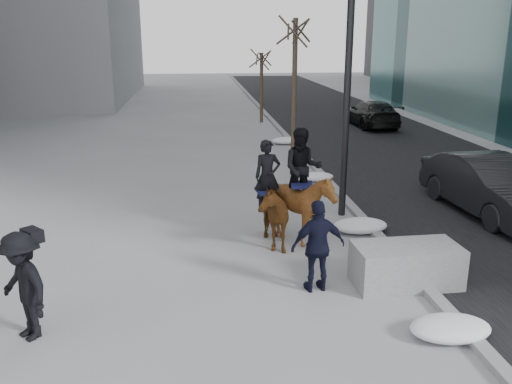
{
  "coord_description": "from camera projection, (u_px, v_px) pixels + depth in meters",
  "views": [
    {
      "loc": [
        -1.18,
        -9.42,
        4.6
      ],
      "look_at": [
        0.0,
        1.2,
        1.5
      ],
      "focal_mm": 38.0,
      "sensor_mm": 36.0,
      "label": 1
    }
  ],
  "objects": [
    {
      "name": "ground",
      "position": [
        263.0,
        284.0,
        10.39
      ],
      "size": [
        120.0,
        120.0,
        0.0
      ],
      "primitive_type": "plane",
      "color": "gray",
      "rests_on": "ground"
    },
    {
      "name": "road",
      "position": [
        412.0,
        160.0,
        20.68
      ],
      "size": [
        8.0,
        90.0,
        0.01
      ],
      "primitive_type": "cube",
      "color": "black",
      "rests_on": "ground"
    },
    {
      "name": "curb",
      "position": [
        310.0,
        161.0,
        20.24
      ],
      "size": [
        0.25,
        90.0,
        0.12
      ],
      "primitive_type": "cube",
      "color": "gray",
      "rests_on": "ground"
    },
    {
      "name": "planter",
      "position": [
        406.0,
        265.0,
        10.28
      ],
      "size": [
        2.01,
        1.05,
        0.79
      ],
      "primitive_type": "cube",
      "rotation": [
        0.0,
        0.0,
        0.03
      ],
      "color": "gray",
      "rests_on": "ground"
    },
    {
      "name": "car_near",
      "position": [
        489.0,
        186.0,
        14.32
      ],
      "size": [
        1.98,
        4.78,
        1.54
      ],
      "primitive_type": "imported",
      "rotation": [
        0.0,
        0.0,
        0.08
      ],
      "color": "black",
      "rests_on": "ground"
    },
    {
      "name": "car_far",
      "position": [
        371.0,
        114.0,
        28.16
      ],
      "size": [
        1.99,
        4.71,
        1.36
      ],
      "primitive_type": "imported",
      "rotation": [
        0.0,
        0.0,
        3.16
      ],
      "color": "black",
      "rests_on": "ground"
    },
    {
      "name": "tree_near",
      "position": [
        294.0,
        85.0,
        19.57
      ],
      "size": [
        1.2,
        1.2,
        5.76
      ],
      "primitive_type": null,
      "color": "#382D21",
      "rests_on": "ground"
    },
    {
      "name": "tree_far",
      "position": [
        262.0,
        84.0,
        29.2
      ],
      "size": [
        1.2,
        1.2,
        4.11
      ],
      "primitive_type": null,
      "color": "#362A20",
      "rests_on": "ground"
    },
    {
      "name": "mounted_left",
      "position": [
        268.0,
        207.0,
        12.16
      ],
      "size": [
        1.05,
        1.93,
        2.39
      ],
      "color": "#4B230F",
      "rests_on": "ground"
    },
    {
      "name": "mounted_right",
      "position": [
        303.0,
        199.0,
        12.15
      ],
      "size": [
        1.62,
        1.77,
        2.65
      ],
      "color": "#46240E",
      "rests_on": "ground"
    },
    {
      "name": "feeder",
      "position": [
        318.0,
        246.0,
        9.93
      ],
      "size": [
        1.08,
        0.93,
        1.75
      ],
      "color": "black",
      "rests_on": "ground"
    },
    {
      "name": "camera_crew",
      "position": [
        23.0,
        286.0,
        8.34
      ],
      "size": [
        1.25,
        1.27,
        1.75
      ],
      "color": "black",
      "rests_on": "ground"
    },
    {
      "name": "lamppost",
      "position": [
        348.0,
        18.0,
        13.23
      ],
      "size": [
        0.25,
        2.35,
        9.09
      ],
      "color": "black",
      "rests_on": "ground"
    },
    {
      "name": "snow_piles",
      "position": [
        339.0,
        201.0,
        15.06
      ],
      "size": [
        1.31,
        16.72,
        0.33
      ],
      "color": "white",
      "rests_on": "ground"
    }
  ]
}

